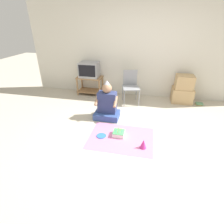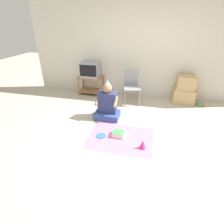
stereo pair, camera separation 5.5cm
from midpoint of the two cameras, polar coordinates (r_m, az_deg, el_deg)
The scene contains 12 objects.
ground_plane at distance 3.38m, azimuth 6.73°, elevation -8.36°, with size 16.00×16.00×0.00m, color #BCB29E.
wall_back at distance 4.98m, azimuth 10.95°, elevation 19.30°, with size 6.40×0.06×2.55m.
tv_stand at distance 5.25m, azimuth -6.48°, elevation 9.18°, with size 0.73×0.42×0.52m.
tv at distance 5.14m, azimuth -6.73°, elevation 13.59°, with size 0.54×0.41×0.42m.
folding_chair at distance 4.63m, azimuth 6.71°, elevation 8.89°, with size 0.52×0.53×0.84m.
cardboard_box_stack at distance 5.01m, azimuth 22.80°, elevation 6.54°, with size 0.53×0.44×0.73m.
book_pile at distance 5.10m, azimuth 27.22°, elevation 2.18°, with size 0.17×0.13×0.06m.
person_seated at distance 3.88m, azimuth -1.12°, elevation 2.26°, with size 0.55×0.40×0.88m.
party_cloth at distance 3.35m, azimuth 3.26°, elevation -8.45°, with size 1.21×0.91×0.01m.
birthday_cake at distance 3.39m, azimuth 2.59°, elevation -6.99°, with size 0.22×0.22×0.14m.
party_hat_blue at distance 3.11m, azimuth 10.51°, elevation -10.28°, with size 0.12×0.12×0.17m.
paper_plate at distance 3.40m, azimuth -3.12°, elevation -7.70°, with size 0.19×0.19×0.01m.
Camera 2 is at (0.26, -2.71, 2.00)m, focal length 28.00 mm.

